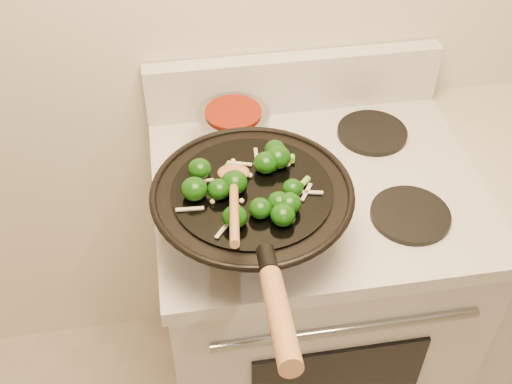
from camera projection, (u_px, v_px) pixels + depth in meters
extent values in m
cube|color=silver|center=(306.00, 302.00, 1.87)|extent=(0.76, 0.64, 0.88)
cube|color=silver|center=(317.00, 187.00, 1.55)|extent=(0.78, 0.66, 0.04)
cube|color=silver|center=(293.00, 83.00, 1.69)|extent=(0.78, 0.05, 0.16)
cylinder|color=#92959A|center=(347.00, 330.00, 1.40)|extent=(0.60, 0.02, 0.02)
cube|color=black|center=(337.00, 382.00, 1.56)|extent=(0.42, 0.01, 0.28)
cylinder|color=black|center=(252.00, 233.00, 1.40)|extent=(0.18, 0.18, 0.01)
cylinder|color=black|center=(410.00, 215.00, 1.44)|extent=(0.18, 0.18, 0.01)
cylinder|color=black|center=(234.00, 147.00, 1.62)|extent=(0.18, 0.18, 0.01)
cylinder|color=black|center=(372.00, 133.00, 1.66)|extent=(0.18, 0.18, 0.01)
torus|color=black|center=(252.00, 192.00, 1.31)|extent=(0.42, 0.42, 0.02)
cylinder|color=black|center=(252.00, 191.00, 1.31)|extent=(0.33, 0.33, 0.01)
cylinder|color=black|center=(267.00, 261.00, 1.10)|extent=(0.04, 0.07, 0.05)
cylinder|color=#9C683D|center=(280.00, 317.00, 0.98)|extent=(0.05, 0.22, 0.09)
ellipsoid|color=#0E3808|center=(276.00, 149.00, 1.38)|extent=(0.04, 0.04, 0.03)
cylinder|color=#49782B|center=(282.00, 152.00, 1.39)|extent=(0.02, 0.02, 0.01)
ellipsoid|color=#0E3808|center=(275.00, 149.00, 1.37)|extent=(0.05, 0.05, 0.04)
ellipsoid|color=#0E3808|center=(289.00, 203.00, 1.25)|extent=(0.05, 0.05, 0.04)
ellipsoid|color=#0E3808|center=(283.00, 215.00, 1.23)|extent=(0.05, 0.05, 0.04)
cylinder|color=#49782B|center=(290.00, 219.00, 1.24)|extent=(0.02, 0.02, 0.02)
ellipsoid|color=#0E3808|center=(200.00, 169.00, 1.33)|extent=(0.05, 0.05, 0.04)
ellipsoid|color=#0E3808|center=(194.00, 189.00, 1.28)|extent=(0.05, 0.05, 0.05)
ellipsoid|color=#0E3808|center=(278.00, 157.00, 1.35)|extent=(0.06, 0.06, 0.05)
cylinder|color=#49782B|center=(285.00, 162.00, 1.36)|extent=(0.02, 0.02, 0.01)
ellipsoid|color=#0E3808|center=(260.00, 208.00, 1.24)|extent=(0.05, 0.05, 0.04)
ellipsoid|color=#0E3808|center=(293.00, 188.00, 1.29)|extent=(0.04, 0.04, 0.04)
ellipsoid|color=#0E3808|center=(234.00, 182.00, 1.29)|extent=(0.05, 0.05, 0.05)
cylinder|color=#49782B|center=(242.00, 187.00, 1.31)|extent=(0.02, 0.02, 0.02)
ellipsoid|color=#0E3808|center=(279.00, 202.00, 1.26)|extent=(0.05, 0.05, 0.04)
ellipsoid|color=#0E3808|center=(219.00, 189.00, 1.28)|extent=(0.05, 0.05, 0.04)
ellipsoid|color=#0E3808|center=(266.00, 163.00, 1.34)|extent=(0.05, 0.05, 0.04)
cylinder|color=#49782B|center=(273.00, 167.00, 1.35)|extent=(0.02, 0.02, 0.02)
ellipsoid|color=#0E3808|center=(235.00, 217.00, 1.23)|extent=(0.05, 0.05, 0.04)
cube|color=beige|center=(256.00, 154.00, 1.38)|extent=(0.01, 0.04, 0.00)
cube|color=beige|center=(222.00, 230.00, 1.22)|extent=(0.03, 0.04, 0.00)
cube|color=beige|center=(238.00, 216.00, 1.25)|extent=(0.02, 0.06, 0.00)
cube|color=beige|center=(278.00, 205.00, 1.27)|extent=(0.04, 0.04, 0.00)
cube|color=beige|center=(240.00, 164.00, 1.36)|extent=(0.05, 0.02, 0.00)
cube|color=beige|center=(311.00, 192.00, 1.30)|extent=(0.05, 0.02, 0.00)
cube|color=beige|center=(201.00, 181.00, 1.32)|extent=(0.05, 0.01, 0.00)
cube|color=beige|center=(306.00, 192.00, 1.30)|extent=(0.03, 0.05, 0.00)
cube|color=beige|center=(190.00, 209.00, 1.26)|extent=(0.06, 0.01, 0.00)
cylinder|color=#5B9F33|center=(241.00, 174.00, 1.33)|extent=(0.03, 0.02, 0.02)
cylinder|color=#5B9F33|center=(292.00, 159.00, 1.37)|extent=(0.03, 0.02, 0.02)
cylinder|color=#5B9F33|center=(230.00, 168.00, 1.35)|extent=(0.03, 0.02, 0.02)
cylinder|color=#5B9F33|center=(214.00, 196.00, 1.28)|extent=(0.03, 0.03, 0.02)
cylinder|color=#5B9F33|center=(305.00, 181.00, 1.31)|extent=(0.03, 0.02, 0.02)
sphere|color=beige|center=(288.00, 164.00, 1.36)|extent=(0.01, 0.01, 0.01)
sphere|color=beige|center=(233.00, 161.00, 1.37)|extent=(0.01, 0.01, 0.01)
sphere|color=beige|center=(213.00, 202.00, 1.28)|extent=(0.01, 0.01, 0.01)
sphere|color=beige|center=(241.00, 201.00, 1.28)|extent=(0.01, 0.01, 0.01)
sphere|color=beige|center=(250.00, 175.00, 1.33)|extent=(0.01, 0.01, 0.01)
ellipsoid|color=#9C683D|center=(234.00, 173.00, 1.33)|extent=(0.07, 0.06, 0.02)
cylinder|color=#9C683D|center=(234.00, 206.00, 1.20)|extent=(0.05, 0.27, 0.10)
cylinder|color=#92959A|center=(234.00, 129.00, 1.58)|extent=(0.18, 0.18, 0.10)
cylinder|color=#6F1505|center=(233.00, 112.00, 1.54)|extent=(0.14, 0.14, 0.01)
cylinder|color=black|center=(242.00, 152.00, 1.44)|extent=(0.02, 0.11, 0.02)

